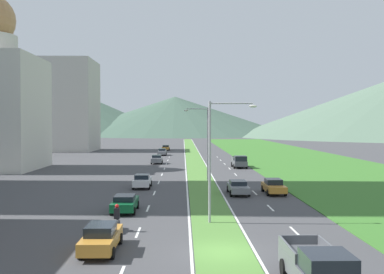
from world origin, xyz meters
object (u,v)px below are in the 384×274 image
object	(u,v)px
car_6	(142,181)
car_2	(101,237)
car_0	(125,203)
street_lamp_near	(216,152)
pickup_truck_1	(318,268)
pickup_truck_0	(239,162)
car_7	(166,148)
street_lamp_mid	(205,139)
car_3	(274,186)
car_4	(157,159)
motorcycle_rider	(117,220)
car_1	(162,152)
car_5	(238,187)

from	to	relation	value
car_6	car_2	bearing A→B (deg)	179.93
car_0	street_lamp_near	bearing A→B (deg)	-121.36
car_6	pickup_truck_1	bearing A→B (deg)	-161.78
street_lamp_near	car_6	world-z (taller)	street_lamp_near
car_0	pickup_truck_0	size ratio (longest dim) A/B	0.83
car_7	pickup_truck_1	xyz separation A→B (m)	(10.17, -100.63, 0.27)
street_lamp_mid	car_0	bearing A→B (deg)	-111.11
car_6	street_lamp_mid	bearing A→B (deg)	-52.01
street_lamp_near	car_2	bearing A→B (deg)	-134.65
pickup_truck_0	pickup_truck_1	distance (m)	52.84
car_3	pickup_truck_1	size ratio (longest dim) A/B	0.86
car_7	car_3	bearing A→B (deg)	-169.56
street_lamp_mid	pickup_truck_1	bearing A→B (deg)	-85.41
street_lamp_near	car_0	distance (m)	9.18
car_3	car_0	bearing A→B (deg)	-56.51
car_4	pickup_truck_1	size ratio (longest dim) A/B	0.78
street_lamp_near	motorcycle_rider	size ratio (longest dim) A/B	4.30
car_3	car_7	bearing A→B (deg)	-169.56
motorcycle_rider	car_3	bearing A→B (deg)	-40.73
car_1	car_5	xyz separation A→B (m)	(10.14, -55.48, -0.07)
car_2	car_4	xyz separation A→B (m)	(-0.11, 54.27, 0.01)
car_3	car_7	size ratio (longest dim) A/B	1.15
car_4	car_2	bearing A→B (deg)	-179.89
pickup_truck_0	motorcycle_rider	distance (m)	44.08
street_lamp_mid	motorcycle_rider	distance (m)	26.80
car_2	pickup_truck_1	world-z (taller)	pickup_truck_1
street_lamp_mid	pickup_truck_1	distance (m)	36.56
street_lamp_near	car_5	size ratio (longest dim) A/B	1.81
pickup_truck_0	car_7	bearing A→B (deg)	-164.18
car_6	car_5	bearing A→B (deg)	-114.72
street_lamp_mid	car_4	world-z (taller)	street_lamp_mid
street_lamp_mid	car_6	bearing A→B (deg)	-142.01
street_lamp_near	car_5	xyz separation A→B (m)	(3.21, 13.03, -4.33)
car_4	car_6	size ratio (longest dim) A/B	0.99
car_7	pickup_truck_1	size ratio (longest dim) A/B	0.75
street_lamp_mid	pickup_truck_1	world-z (taller)	street_lamp_mid
street_lamp_mid	car_2	distance (m)	31.24
car_4	car_5	distance (m)	35.83
car_5	car_6	bearing A→B (deg)	-114.72
street_lamp_near	pickup_truck_0	size ratio (longest dim) A/B	1.59
car_0	pickup_truck_0	xyz separation A→B (m)	(13.64, 35.52, 0.27)
pickup_truck_0	car_2	bearing A→B (deg)	-16.16
street_lamp_near	pickup_truck_0	bearing A→B (deg)	80.40
car_0	car_1	xyz separation A→B (m)	(-0.01, 64.29, 0.06)
car_4	car_1	bearing A→B (deg)	0.10
car_0	pickup_truck_1	xyz separation A→B (m)	(10.24, -17.20, 0.27)
car_2	car_5	xyz separation A→B (m)	(10.00, 19.89, -0.07)
car_3	pickup_truck_0	bearing A→B (deg)	-179.75
street_lamp_near	car_1	size ratio (longest dim) A/B	1.81
car_1	motorcycle_rider	world-z (taller)	motorcycle_rider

